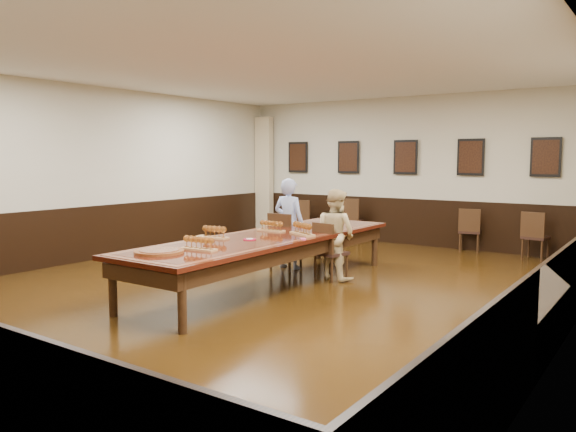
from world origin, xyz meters
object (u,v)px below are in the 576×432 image
Objects in this scene: spare_chair_d at (536,236)px; person_woman at (335,234)px; spare_chair_b at (351,220)px; spare_chair_c at (470,230)px; chair_man at (286,241)px; person_man at (289,224)px; carved_platter at (159,252)px; spare_chair_a at (304,218)px; chair_woman at (331,251)px; conference_table at (268,245)px.

person_woman is at bearing 65.12° from spare_chair_d.
person_woman reaches higher than spare_chair_b.
spare_chair_b is 1.11× the size of spare_chair_c.
chair_man is 0.31m from person_man.
chair_man is 1.36× the size of carved_platter.
person_woman is at bearing 76.47° from carved_platter.
spare_chair_d is 4.66m from person_man.
spare_chair_a is 3.91m from spare_chair_c.
person_woman reaches higher than chair_woman.
chair_man is 3.18m from carved_platter.
chair_woman is at bearing 156.74° from person_man.
spare_chair_d reaches higher than spare_chair_c.
carved_platter is at bearing 72.79° from spare_chair_d.
person_man is (0.65, -3.42, 0.28)m from spare_chair_b.
spare_chair_d is (3.94, -0.14, -0.04)m from spare_chair_b.
spare_chair_d is 7.16m from carved_platter.
chair_man is 1.11m from person_woman.
spare_chair_d is (1.28, -0.20, 0.01)m from spare_chair_c.
conference_table is at bearing 91.32° from spare_chair_b.
person_man is (1.89, -3.37, 0.32)m from spare_chair_a.
spare_chair_c is (2.67, 0.06, -0.05)m from spare_chair_b.
chair_woman is 0.58× the size of person_man.
chair_woman reaches higher than carved_platter.
carved_platter is at bearing 93.22° from person_man.
spare_chair_a is 4.73m from person_woman.
spare_chair_d is (2.23, 3.66, -0.00)m from chair_woman.
spare_chair_c is 4.03m from person_man.
spare_chair_d is at bearing -138.35° from person_man.
chair_woman is 3.98m from spare_chair_c.
chair_man is 0.99× the size of spare_chair_b.
person_man is (-0.01, 0.10, 0.29)m from chair_man.
chair_woman reaches higher than spare_chair_c.
spare_chair_c is 1.24× the size of carved_platter.
chair_woman is at bearing 101.45° from spare_chair_b.
spare_chair_a is at bearing 108.85° from carved_platter.
person_man reaches higher than carved_platter.
spare_chair_b is at bearing 98.67° from carved_platter.
conference_table is at bearing 110.59° from chair_man.
carved_platter is at bearing 64.22° from spare_chair_c.
carved_platter is at bearing 85.91° from spare_chair_b.
conference_table is (-0.53, -0.91, 0.16)m from chair_woman.
person_man is 1.09× the size of person_woman.
spare_chair_a is 0.63× the size of person_woman.
conference_table is at bearing 72.95° from person_woman.
spare_chair_b is at bearing -10.66° from spare_chair_c.
spare_chair_a is 1.01× the size of spare_chair_c.
spare_chair_b reaches higher than conference_table.
chair_woman is 1.06m from conference_table.
person_woman reaches higher than spare_chair_a.
spare_chair_a is at bearing -64.55° from chair_man.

